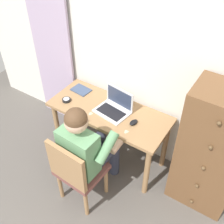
# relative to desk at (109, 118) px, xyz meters

# --- Properties ---
(wall_back) EXTENTS (4.80, 0.05, 2.50)m
(wall_back) POSITION_rel_desk_xyz_m (0.30, 0.34, 0.64)
(wall_back) COLOR silver
(wall_back) RESTS_ON ground_plane
(curtain_panel) EXTENTS (0.57, 0.03, 2.19)m
(curtain_panel) POSITION_rel_desk_xyz_m (-0.98, 0.27, 0.49)
(curtain_panel) COLOR #B29EBC
(curtain_panel) RESTS_ON ground_plane
(desk) EXTENTS (1.29, 0.55, 0.72)m
(desk) POSITION_rel_desk_xyz_m (0.00, 0.00, 0.00)
(desk) COLOR #9E754C
(desk) RESTS_ON ground_plane
(dresser) EXTENTS (0.57, 0.45, 1.34)m
(dresser) POSITION_rel_desk_xyz_m (1.07, 0.08, 0.06)
(dresser) COLOR brown
(dresser) RESTS_ON ground_plane
(chair) EXTENTS (0.44, 0.42, 0.86)m
(chair) POSITION_rel_desk_xyz_m (0.06, -0.66, -0.13)
(chair) COLOR brown
(chair) RESTS_ON ground_plane
(person_seated) EXTENTS (0.55, 0.60, 1.18)m
(person_seated) POSITION_rel_desk_xyz_m (0.07, -0.47, 0.05)
(person_seated) COLOR #33384C
(person_seated) RESTS_ON ground_plane
(laptop) EXTENTS (0.37, 0.30, 0.24)m
(laptop) POSITION_rel_desk_xyz_m (0.05, 0.03, 0.16)
(laptop) COLOR silver
(laptop) RESTS_ON desk
(computer_mouse) EXTENTS (0.08, 0.11, 0.03)m
(computer_mouse) POSITION_rel_desk_xyz_m (0.31, -0.03, 0.13)
(computer_mouse) COLOR black
(computer_mouse) RESTS_ON desk
(desk_clock) EXTENTS (0.09, 0.09, 0.03)m
(desk_clock) POSITION_rel_desk_xyz_m (-0.47, -0.12, 0.12)
(desk_clock) COLOR black
(desk_clock) RESTS_ON desk
(notebook_pad) EXTENTS (0.22, 0.17, 0.01)m
(notebook_pad) POSITION_rel_desk_xyz_m (-0.46, 0.12, 0.12)
(notebook_pad) COLOR #3D4C6B
(notebook_pad) RESTS_ON desk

